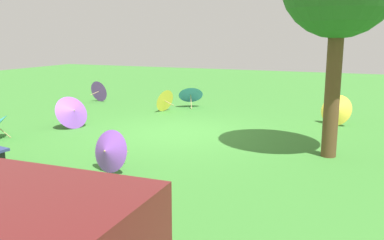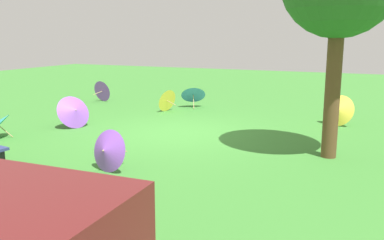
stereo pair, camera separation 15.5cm
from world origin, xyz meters
name	(u,v)px [view 1 (the left image)]	position (x,y,z in m)	size (l,w,h in m)	color
ground	(179,133)	(0.00, 0.00, 0.00)	(40.00, 40.00, 0.00)	#387A2D
parasol_purple_0	(100,91)	(4.96, -3.58, 0.40)	(0.82, 0.74, 0.81)	tan
parasol_purple_1	(108,151)	(-0.17, 3.37, 0.40)	(0.84, 0.77, 0.80)	tan
parasol_purple_2	(73,111)	(2.87, 0.60, 0.45)	(1.01, 1.08, 0.90)	tan
parasol_blue_0	(191,94)	(1.32, -3.78, 0.47)	(1.07, 1.00, 0.81)	tan
parasol_yellow_0	(163,100)	(1.80, -2.63, 0.38)	(0.74, 0.81, 0.75)	tan
parasol_yellow_1	(335,109)	(-3.58, -2.60, 0.44)	(1.00, 1.00, 0.89)	tan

